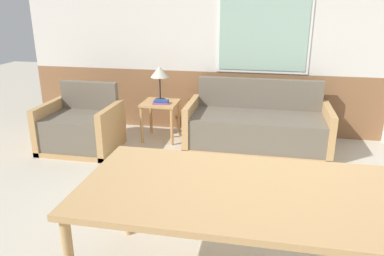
{
  "coord_description": "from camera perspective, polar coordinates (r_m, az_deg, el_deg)",
  "views": [
    {
      "loc": [
        -0.09,
        -2.65,
        1.84
      ],
      "look_at": [
        -0.82,
        1.01,
        0.57
      ],
      "focal_mm": 35.0,
      "sensor_mm": 36.0,
      "label": 1
    }
  ],
  "objects": [
    {
      "name": "wall_back",
      "position": [
        5.31,
        12.47,
        13.17
      ],
      "size": [
        7.2,
        0.09,
        2.7
      ],
      "color": "#8E603D",
      "rests_on": "ground_plane"
    },
    {
      "name": "dining_table",
      "position": [
        2.37,
        6.99,
        -10.35
      ],
      "size": [
        1.95,
        1.03,
        0.76
      ],
      "color": "tan",
      "rests_on": "ground_plane"
    },
    {
      "name": "couch",
      "position": [
        4.94,
        9.86,
        -0.03
      ],
      "size": [
        1.82,
        0.83,
        0.85
      ],
      "color": "tan",
      "rests_on": "ground_plane"
    },
    {
      "name": "table_lamp",
      "position": [
        5.13,
        -4.96,
        8.33
      ],
      "size": [
        0.25,
        0.25,
        0.47
      ],
      "color": "#262628",
      "rests_on": "side_table"
    },
    {
      "name": "book_stack",
      "position": [
        5.04,
        -4.74,
        3.97
      ],
      "size": [
        0.23,
        0.18,
        0.05
      ],
      "color": "#994C84",
      "rests_on": "side_table"
    },
    {
      "name": "side_table",
      "position": [
        5.16,
        -4.82,
        2.91
      ],
      "size": [
        0.48,
        0.48,
        0.53
      ],
      "color": "tan",
      "rests_on": "ground_plane"
    },
    {
      "name": "ground_plane",
      "position": [
        3.23,
        11.29,
        -16.32
      ],
      "size": [
        16.0,
        16.0,
        0.0
      ],
      "primitive_type": "plane",
      "color": "beige"
    },
    {
      "name": "armchair",
      "position": [
        5.03,
        -16.54,
        -0.16
      ],
      "size": [
        0.94,
        0.76,
        0.83
      ],
      "rotation": [
        0.0,
        0.0,
        0.14
      ],
      "color": "tan",
      "rests_on": "ground_plane"
    }
  ]
}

